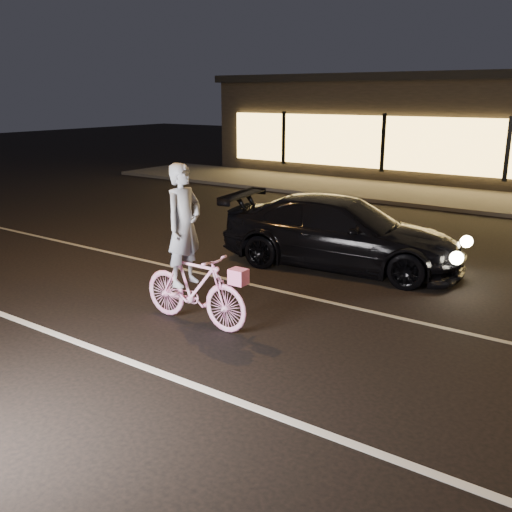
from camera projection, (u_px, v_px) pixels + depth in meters
The scene contains 6 objects.
ground at pixel (263, 343), 8.09m from camera, with size 90.00×90.00×0.00m, color black.
lane_stripe_near at pixel (193, 385), 6.91m from camera, with size 60.00×0.12×0.01m, color silver.
lane_stripe_far at pixel (329, 302), 9.67m from camera, with size 60.00×0.10×0.01m, color gray.
sidewalk at pixel (490, 202), 18.33m from camera, with size 30.00×4.00×0.12m, color #383533.
cyclist at pixel (192, 269), 8.56m from camera, with size 1.94×0.67×2.45m.
sedan at pixel (341, 233), 11.50m from camera, with size 5.09×2.63×1.41m.
Camera 1 is at (4.18, -6.16, 3.40)m, focal length 40.00 mm.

